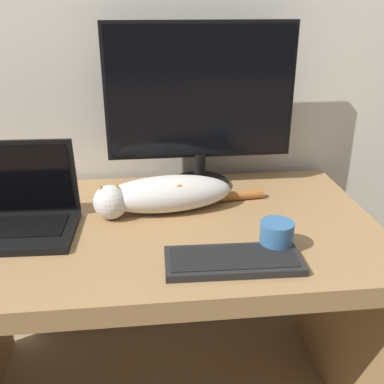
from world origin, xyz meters
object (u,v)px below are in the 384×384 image
(coffee_mug, at_px, (277,236))
(cat, at_px, (162,194))
(laptop, at_px, (17,214))
(monitor, at_px, (200,103))
(external_keyboard, at_px, (233,260))

(coffee_mug, bearing_deg, cat, 136.86)
(laptop, height_order, cat, laptop)
(cat, bearing_deg, monitor, 46.78)
(cat, height_order, coffee_mug, cat)
(coffee_mug, bearing_deg, monitor, 107.79)
(laptop, xyz_separation_m, coffee_mug, (0.72, -0.19, -0.01))
(external_keyboard, bearing_deg, laptop, 158.50)
(monitor, height_order, cat, monitor)
(monitor, xyz_separation_m, laptop, (-0.57, -0.28, -0.25))
(laptop, relative_size, coffee_mug, 3.78)
(external_keyboard, distance_m, coffee_mug, 0.15)
(monitor, bearing_deg, coffee_mug, -72.21)
(cat, bearing_deg, coffee_mug, -49.18)
(laptop, bearing_deg, external_keyboard, -21.07)
(laptop, height_order, external_keyboard, laptop)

